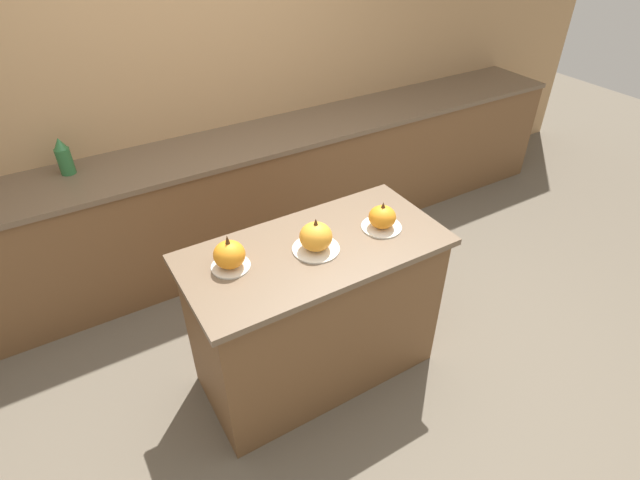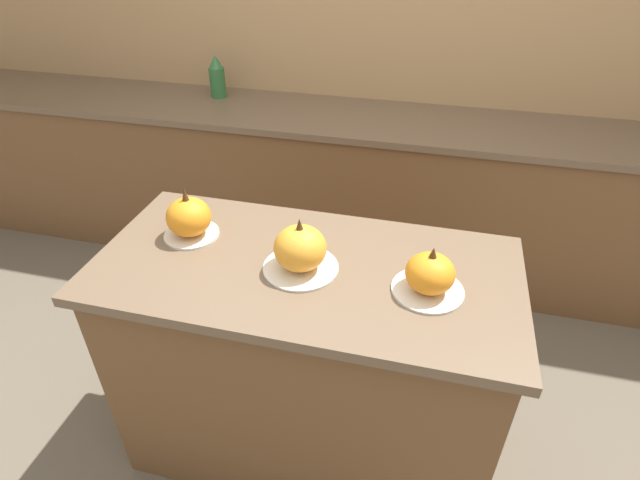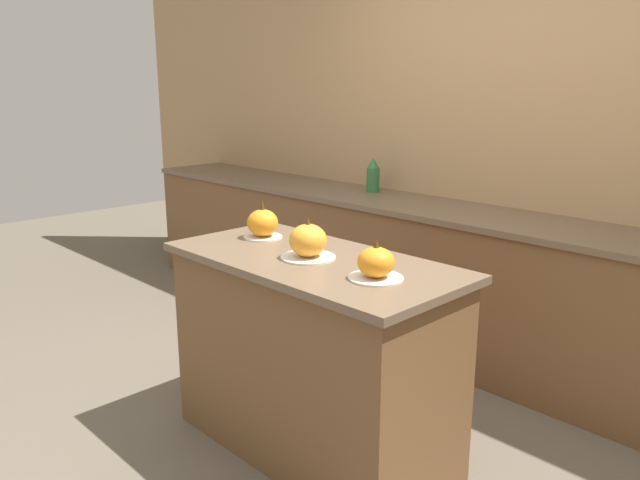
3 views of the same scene
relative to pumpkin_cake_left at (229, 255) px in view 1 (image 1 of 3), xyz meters
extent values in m
plane|color=#665B4C|center=(0.42, -0.07, -0.99)|extent=(12.00, 12.00, 0.00)
cube|color=tan|center=(0.42, 1.59, 0.26)|extent=(8.00, 0.06, 2.50)
cube|color=brown|center=(0.42, -0.07, -0.54)|extent=(1.29, 0.59, 0.88)
cube|color=brown|center=(0.42, -0.07, -0.09)|extent=(1.35, 0.65, 0.03)
cube|color=brown|center=(0.42, 1.26, -0.55)|extent=(6.00, 0.56, 0.88)
cube|color=brown|center=(0.42, 1.26, -0.09)|extent=(6.00, 0.60, 0.03)
cylinder|color=silver|center=(0.00, 0.00, -0.06)|extent=(0.19, 0.19, 0.01)
ellipsoid|color=orange|center=(0.00, 0.00, 0.01)|extent=(0.15, 0.15, 0.13)
cone|color=#4C2D14|center=(0.00, 0.00, 0.09)|extent=(0.02, 0.02, 0.05)
cylinder|color=silver|center=(0.41, -0.09, -0.06)|extent=(0.24, 0.24, 0.01)
ellipsoid|color=orange|center=(0.41, -0.09, 0.01)|extent=(0.16, 0.16, 0.14)
cone|color=#4C2D14|center=(0.41, -0.09, 0.10)|extent=(0.02, 0.02, 0.04)
cylinder|color=silver|center=(0.81, -0.10, -0.06)|extent=(0.21, 0.21, 0.01)
ellipsoid|color=orange|center=(0.81, -0.10, 0.00)|extent=(0.14, 0.14, 0.12)
cone|color=#4C2D14|center=(0.81, -0.10, 0.07)|extent=(0.02, 0.02, 0.04)
cylinder|color=#2D6B38|center=(-0.50, 1.38, 0.01)|extent=(0.09, 0.09, 0.17)
cone|color=#2D6B38|center=(-0.50, 1.38, 0.13)|extent=(0.08, 0.08, 0.07)
camera|label=1|loc=(-0.58, -1.78, 1.42)|focal=28.00mm
camera|label=2|loc=(0.77, -1.27, 0.89)|focal=28.00mm
camera|label=3|loc=(2.28, -1.84, 0.66)|focal=35.00mm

